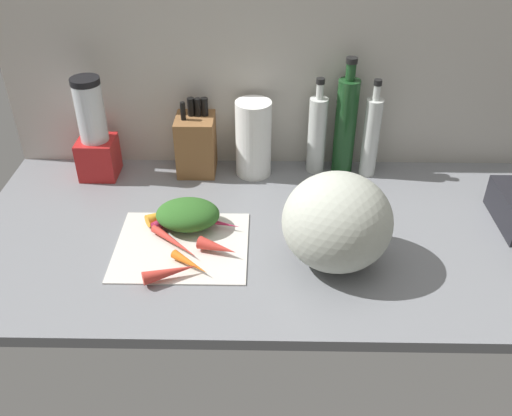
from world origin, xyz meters
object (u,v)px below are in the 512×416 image
object	(u,v)px
carrot_2	(174,212)
carrot_6	(171,272)
cutting_board	(182,246)
carrot_0	(175,215)
paper_towel_roll	(253,139)
carrot_4	(217,247)
knife_block	(196,143)
blender_appliance	(95,135)
carrot_3	(190,263)
bottle_0	(317,134)
bottle_1	(346,124)
bottle_2	(371,136)
winter_squash	(337,222)
carrot_1	(213,221)
carrot_5	(175,242)

from	to	relation	value
carrot_2	carrot_6	world-z (taller)	carrot_2
cutting_board	carrot_6	bearing A→B (deg)	-93.89
carrot_0	paper_towel_roll	distance (cm)	35.36
carrot_4	knife_block	size ratio (longest dim) A/B	0.44
carrot_4	blender_appliance	xyz separation A→B (cm)	(-39.37, 39.25, 11.05)
carrot_4	carrot_6	distance (cm)	14.15
cutting_board	carrot_3	bearing A→B (deg)	-69.39
cutting_board	carrot_0	xyz separation A→B (cm)	(-3.18, 11.06, 1.80)
carrot_6	knife_block	xyz separation A→B (cm)	(0.98, 52.23, 6.99)
carrot_2	bottle_0	size ratio (longest dim) A/B	0.53
carrot_2	bottle_1	distance (cm)	58.10
carrot_0	bottle_2	world-z (taller)	bottle_2
carrot_3	blender_appliance	world-z (taller)	blender_appliance
paper_towel_roll	bottle_2	bearing A→B (deg)	0.38
carrot_4	paper_towel_roll	world-z (taller)	paper_towel_roll
carrot_6	bottle_0	xyz separation A→B (cm)	(37.97, 52.87, 10.21)
carrot_4	bottle_1	bearing A→B (deg)	50.54
carrot_3	winter_squash	distance (cm)	36.91
knife_block	carrot_1	bearing A→B (deg)	-76.64
blender_appliance	paper_towel_roll	xyz separation A→B (cm)	(47.57, 1.83, -1.64)
bottle_1	carrot_6	bearing A→B (deg)	-131.08
bottle_1	bottle_2	world-z (taller)	bottle_1
carrot_2	blender_appliance	distance (cm)	37.19
carrot_1	paper_towel_roll	world-z (taller)	paper_towel_roll
cutting_board	bottle_1	size ratio (longest dim) A/B	0.94
carrot_1	carrot_2	bearing A→B (deg)	161.35
carrot_1	paper_towel_roll	xyz separation A→B (cm)	(10.31, 29.33, 9.87)
carrot_6	paper_towel_roll	size ratio (longest dim) A/B	0.56
cutting_board	knife_block	bearing A→B (deg)	89.83
carrot_3	bottle_2	size ratio (longest dim) A/B	0.37
carrot_6	carrot_5	bearing A→B (deg)	93.72
cutting_board	carrot_3	size ratio (longest dim) A/B	2.99
carrot_0	carrot_6	bearing A→B (deg)	-84.47
carrot_5	carrot_6	size ratio (longest dim) A/B	1.28
bottle_0	carrot_3	bearing A→B (deg)	-124.61
carrot_5	knife_block	xyz separation A→B (cm)	(1.78, 39.98, 7.51)
carrot_1	carrot_5	xyz separation A→B (cm)	(-9.13, -9.04, -0.13)
carrot_2	carrot_4	world-z (taller)	same
carrot_4	carrot_5	size ratio (longest dim) A/B	0.61
carrot_5	bottle_1	bearing A→B (deg)	40.97
carrot_0	carrot_5	world-z (taller)	carrot_0
carrot_3	paper_towel_roll	distance (cm)	49.88
carrot_4	paper_towel_roll	xyz separation A→B (cm)	(8.20, 41.08, 9.42)
carrot_4	knife_block	bearing A→B (deg)	102.50
carrot_6	blender_appliance	size ratio (longest dim) A/B	0.42
cutting_board	carrot_6	xyz separation A→B (cm)	(-0.87, -12.79, 2.04)
carrot_0	bottle_1	distance (cm)	58.50
bottle_1	knife_block	bearing A→B (deg)	-178.69
carrot_2	bottle_2	size ratio (longest dim) A/B	0.53
carrot_6	bottle_0	bearing A→B (deg)	54.32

